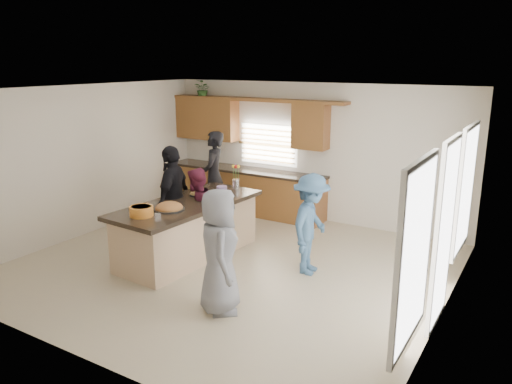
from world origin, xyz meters
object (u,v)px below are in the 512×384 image
Objects in this scene: woman_left_mid at (197,211)px; woman_right_back at (311,224)px; woman_right_front at (219,251)px; woman_left_back at (214,176)px; island at (188,231)px; salad_bowl at (141,211)px; woman_left_front at (173,198)px.

woman_left_mid is 2.03m from woman_right_back.
woman_left_back is at bearing -1.43° from woman_right_front.
island is 0.37m from woman_left_mid.
island is at bearing 83.03° from salad_bowl.
salad_bowl is (-0.11, -0.94, 0.58)m from island.
island is 1.66× the size of woman_right_front.
woman_left_mid is (0.02, 0.23, 0.29)m from island.
salad_bowl is 1.17m from woman_left_front.
salad_bowl is 1.21m from woman_left_mid.
woman_left_front is (0.43, -1.79, 0.00)m from woman_left_back.
woman_left_mid is at bearing 7.34° from woman_right_front.
woman_left_back is 1.24× the size of woman_left_mid.
woman_left_front reaches higher than woman_left_back.
woman_left_front is 2.46m from woman_right_front.
woman_left_back is 1.10× the size of woman_right_front.
woman_left_back is at bearing 117.87° from island.
woman_right_back is at bearing 41.72° from woman_left_back.
woman_right_front reaches higher than salad_bowl.
woman_right_back is (2.48, 0.28, -0.13)m from woman_left_front.
island is 2.12m from woman_right_back.
woman_right_front reaches higher than woman_left_mid.
woman_left_front is at bearing 15.67° from woman_right_front.
salad_bowl is at bearing 40.37° from woman_right_front.
woman_left_front is at bearing 162.16° from island.
woman_left_front is (-0.44, 0.18, 0.47)m from island.
woman_left_back reaches higher than island.
woman_left_mid is (0.89, -1.74, -0.18)m from woman_left_back.
woman_left_back is 1.96m from woman_left_mid.
woman_left_mid is 0.89× the size of woman_right_front.
woman_left_back is (-0.87, 1.96, 0.46)m from island.
island is 2.04m from woman_right_front.
woman_left_front is 2.50m from woman_right_back.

